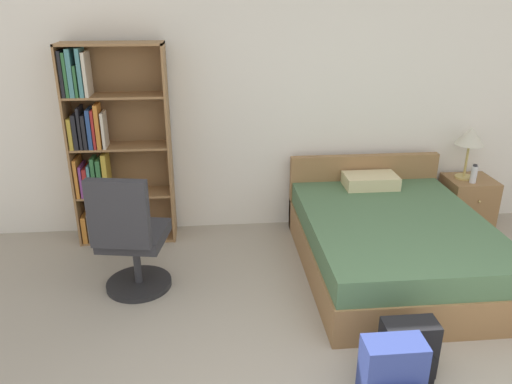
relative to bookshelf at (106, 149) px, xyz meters
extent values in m
cube|color=white|center=(2.02, 0.23, 0.39)|extent=(9.00, 0.06, 2.60)
cube|color=olive|center=(-0.30, -0.01, 0.01)|extent=(0.02, 0.30, 1.84)
cube|color=olive|center=(0.57, -0.01, 0.01)|extent=(0.02, 0.30, 1.84)
cube|color=brown|center=(0.13, 0.14, 0.01)|extent=(0.90, 0.01, 1.84)
cube|color=olive|center=(0.13, -0.01, -0.90)|extent=(0.86, 0.28, 0.02)
cube|color=orange|center=(-0.26, -0.04, -0.76)|extent=(0.04, 0.21, 0.26)
cube|color=#665B51|center=(-0.21, -0.05, -0.74)|extent=(0.04, 0.19, 0.29)
cube|color=#2D6638|center=(-0.17, -0.05, -0.73)|extent=(0.03, 0.19, 0.32)
cube|color=maroon|center=(-0.13, -0.04, -0.76)|extent=(0.02, 0.22, 0.26)
cube|color=gold|center=(-0.10, -0.05, -0.72)|extent=(0.03, 0.18, 0.34)
cube|color=#2D6638|center=(-0.06, -0.05, -0.69)|extent=(0.03, 0.19, 0.40)
cube|color=#7A387F|center=(-0.02, -0.04, -0.74)|extent=(0.03, 0.20, 0.30)
cube|color=olive|center=(0.13, -0.01, -0.44)|extent=(0.86, 0.28, 0.02)
cube|color=orange|center=(-0.27, -0.03, -0.25)|extent=(0.03, 0.24, 0.36)
cube|color=#7A387F|center=(-0.23, -0.03, -0.28)|extent=(0.02, 0.24, 0.30)
cube|color=maroon|center=(-0.19, -0.04, -0.29)|extent=(0.04, 0.22, 0.28)
cube|color=teal|center=(-0.16, -0.05, -0.28)|extent=(0.02, 0.19, 0.30)
cube|color=#2D6638|center=(-0.12, -0.06, -0.24)|extent=(0.03, 0.17, 0.37)
cube|color=#2D6638|center=(-0.07, -0.04, -0.25)|extent=(0.04, 0.21, 0.35)
cube|color=gold|center=(-0.01, -0.04, -0.23)|extent=(0.04, 0.21, 0.40)
cube|color=olive|center=(0.13, -0.01, 0.02)|extent=(0.86, 0.28, 0.02)
cube|color=gold|center=(-0.27, -0.03, 0.17)|extent=(0.03, 0.23, 0.28)
cube|color=black|center=(-0.23, -0.04, 0.18)|extent=(0.04, 0.20, 0.31)
cube|color=black|center=(-0.18, -0.04, 0.21)|extent=(0.02, 0.21, 0.37)
cube|color=black|center=(-0.15, -0.05, 0.18)|extent=(0.03, 0.19, 0.30)
cube|color=navy|center=(-0.10, -0.03, 0.21)|extent=(0.04, 0.23, 0.35)
cube|color=maroon|center=(-0.07, -0.03, 0.20)|extent=(0.02, 0.23, 0.35)
cube|color=orange|center=(-0.03, -0.06, 0.23)|extent=(0.03, 0.18, 0.39)
cube|color=beige|center=(0.02, -0.05, 0.19)|extent=(0.02, 0.19, 0.32)
cube|color=olive|center=(0.13, -0.01, 0.48)|extent=(0.86, 0.28, 0.02)
cube|color=black|center=(-0.27, -0.04, 0.68)|extent=(0.03, 0.20, 0.39)
cube|color=#2D6638|center=(-0.24, -0.03, 0.68)|extent=(0.03, 0.23, 0.37)
cube|color=teal|center=(-0.20, -0.04, 0.69)|extent=(0.04, 0.21, 0.40)
cube|color=#2D6638|center=(-0.16, -0.03, 0.62)|extent=(0.02, 0.23, 0.27)
cube|color=teal|center=(-0.12, -0.03, 0.69)|extent=(0.03, 0.22, 0.41)
cube|color=beige|center=(-0.08, -0.03, 0.68)|extent=(0.03, 0.23, 0.37)
cube|color=olive|center=(0.13, -0.01, 0.92)|extent=(0.90, 0.30, 0.02)
cube|color=olive|center=(2.46, -0.85, -0.76)|extent=(1.48, 1.92, 0.30)
cube|color=#4C704C|center=(2.46, -0.85, -0.51)|extent=(1.45, 1.88, 0.20)
cube|color=olive|center=(2.46, 0.07, -0.53)|extent=(1.48, 0.08, 0.75)
cube|color=beige|center=(2.46, -0.14, -0.35)|extent=(0.50, 0.30, 0.12)
cylinder|color=#232326|center=(0.33, -0.89, -0.89)|extent=(0.53, 0.53, 0.04)
cylinder|color=#333338|center=(0.33, -0.89, -0.69)|extent=(0.06, 0.06, 0.37)
cube|color=#2D2D33|center=(0.33, -0.89, -0.45)|extent=(0.56, 0.56, 0.10)
cube|color=#2D2D33|center=(0.28, -1.17, -0.14)|extent=(0.45, 0.15, 0.52)
cube|color=olive|center=(3.51, -0.05, -0.65)|extent=(0.45, 0.41, 0.52)
sphere|color=tan|center=(3.51, -0.27, -0.55)|extent=(0.02, 0.02, 0.02)
cylinder|color=tan|center=(3.45, -0.02, -0.38)|extent=(0.17, 0.17, 0.02)
cylinder|color=tan|center=(3.45, -0.02, -0.21)|extent=(0.02, 0.02, 0.33)
cone|color=beige|center=(3.45, -0.02, 0.04)|extent=(0.28, 0.28, 0.18)
cylinder|color=silver|center=(3.47, -0.16, -0.31)|extent=(0.06, 0.06, 0.17)
cylinder|color=#2D2D33|center=(3.47, -0.16, -0.22)|extent=(0.04, 0.04, 0.02)
cube|color=navy|center=(1.94, -2.30, -0.69)|extent=(0.35, 0.19, 0.44)
cube|color=black|center=(2.13, -2.06, -0.72)|extent=(0.34, 0.17, 0.37)
cube|color=black|center=(2.13, -2.17, -0.81)|extent=(0.26, 0.06, 0.17)
camera|label=1|loc=(0.96, -4.47, 1.33)|focal=35.00mm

